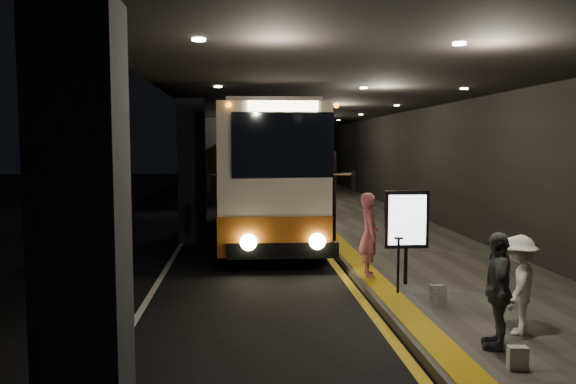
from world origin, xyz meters
name	(u,v)px	position (x,y,z in m)	size (l,w,h in m)	color
ground	(241,268)	(0.00, 0.00, 0.00)	(90.00, 90.00, 0.00)	black
lane_line_white	(186,236)	(-1.80, 5.00, 0.01)	(0.12, 50.00, 0.01)	silver
kerb_stripe_yellow	(311,234)	(2.35, 5.00, 0.01)	(0.18, 50.00, 0.01)	gold
sidewalk	(381,231)	(4.75, 5.00, 0.07)	(4.50, 50.00, 0.15)	#514C44
tactile_strip	(326,230)	(2.85, 5.00, 0.16)	(0.50, 50.00, 0.01)	gold
terminal_wall	(448,145)	(7.00, 5.00, 3.00)	(0.10, 50.00, 6.00)	black
support_columns	(192,171)	(-1.50, 4.00, 2.20)	(0.80, 24.80, 4.40)	black
canopy	(316,96)	(2.50, 5.00, 4.60)	(9.00, 50.00, 0.40)	black
coach_main	(269,177)	(0.98, 5.48, 1.92)	(3.01, 12.92, 4.00)	beige
coach_second	(261,166)	(1.14, 19.52, 1.75)	(2.56, 11.64, 3.65)	beige
coach_third	(251,160)	(0.78, 29.95, 1.83)	(2.74, 12.15, 3.81)	beige
passenger_boarding	(369,234)	(2.80, -1.64, 1.06)	(0.67, 0.44, 1.82)	#B65561
passenger_waiting_white	(519,285)	(4.21, -5.52, 0.90)	(0.97, 0.45, 1.51)	white
passenger_waiting_grey	(498,290)	(3.62, -6.06, 0.98)	(0.97, 0.50, 1.65)	#4A494E
bag_polka	(438,294)	(3.56, -3.86, 0.32)	(0.28, 0.12, 0.34)	black
bag_plain	(518,358)	(3.54, -6.84, 0.30)	(0.24, 0.14, 0.30)	silver
info_sign	(407,221)	(3.39, -2.43, 1.45)	(0.91, 0.13, 1.93)	black
stanchion_post	(398,266)	(3.03, -3.12, 0.69)	(0.05, 0.05, 1.08)	black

